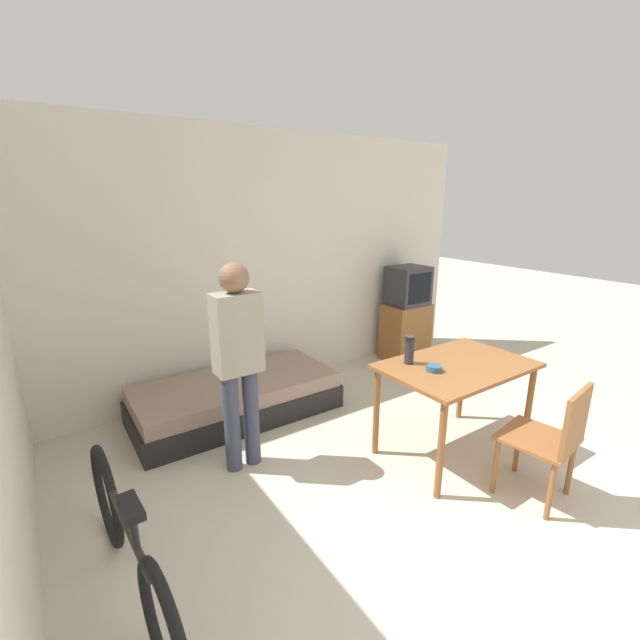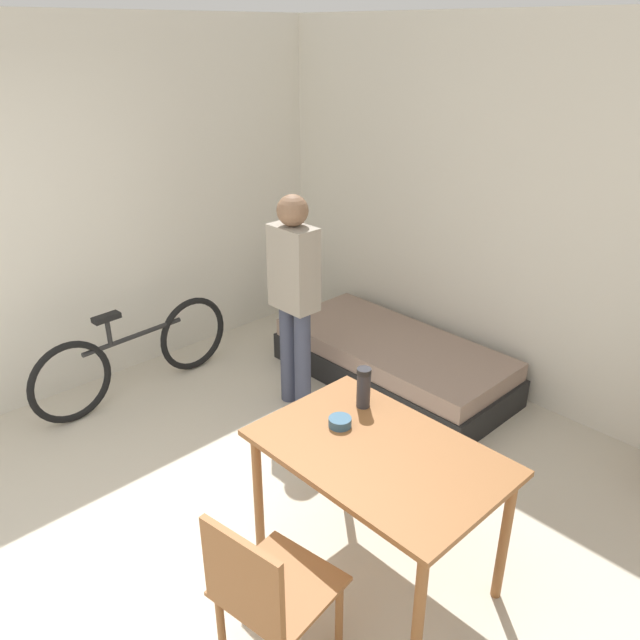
# 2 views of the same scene
# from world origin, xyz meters

# --- Properties ---
(ground_plane) EXTENTS (20.00, 20.00, 0.00)m
(ground_plane) POSITION_xyz_m (0.00, 0.00, 0.00)
(ground_plane) COLOR beige
(wall_back) EXTENTS (5.51, 0.06, 2.70)m
(wall_back) POSITION_xyz_m (0.00, 3.36, 1.35)
(wall_back) COLOR silver
(wall_back) RESTS_ON ground_plane
(daybed) EXTENTS (1.91, 0.87, 0.36)m
(daybed) POSITION_xyz_m (-0.60, 2.81, 0.18)
(daybed) COLOR black
(daybed) RESTS_ON ground_plane
(tv) EXTENTS (0.55, 0.41, 1.21)m
(tv) POSITION_xyz_m (1.82, 3.00, 0.58)
(tv) COLOR brown
(tv) RESTS_ON ground_plane
(dining_table) EXTENTS (1.18, 0.78, 0.77)m
(dining_table) POSITION_xyz_m (0.61, 1.25, 0.68)
(dining_table) COLOR brown
(dining_table) RESTS_ON ground_plane
(wooden_chair) EXTENTS (0.51, 0.51, 0.86)m
(wooden_chair) POSITION_xyz_m (0.67, 0.49, 0.49)
(wooden_chair) COLOR brown
(wooden_chair) RESTS_ON ground_plane
(bicycle) EXTENTS (0.15, 1.68, 0.72)m
(bicycle) POSITION_xyz_m (-1.84, 1.25, 0.32)
(bicycle) COLOR black
(bicycle) RESTS_ON ground_plane
(person_standing) EXTENTS (0.34, 0.21, 1.60)m
(person_standing) POSITION_xyz_m (-0.89, 2.03, 0.93)
(person_standing) COLOR #3D4256
(person_standing) RESTS_ON ground_plane
(thermos_flask) EXTENTS (0.08, 0.08, 0.22)m
(thermos_flask) POSITION_xyz_m (0.30, 1.47, 0.90)
(thermos_flask) COLOR #2D2D33
(thermos_flask) RESTS_ON dining_table
(mate_bowl) EXTENTS (0.12, 0.12, 0.05)m
(mate_bowl) POSITION_xyz_m (0.34, 1.25, 0.80)
(mate_bowl) COLOR #335670
(mate_bowl) RESTS_ON dining_table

